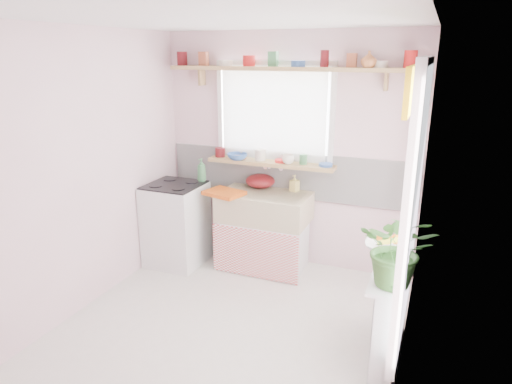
% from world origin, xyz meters
% --- Properties ---
extents(room, '(3.20, 3.20, 3.20)m').
position_xyz_m(room, '(0.66, 0.86, 1.37)').
color(room, white).
rests_on(room, ground).
extents(sink_unit, '(0.95, 0.65, 1.11)m').
position_xyz_m(sink_unit, '(-0.15, 1.29, 0.43)').
color(sink_unit, white).
rests_on(sink_unit, ground).
extents(cooker, '(0.58, 0.58, 0.93)m').
position_xyz_m(cooker, '(-1.10, 1.05, 0.46)').
color(cooker, white).
rests_on(cooker, ground).
extents(radiator_ledge, '(0.22, 0.95, 0.78)m').
position_xyz_m(radiator_ledge, '(1.30, 0.20, 0.40)').
color(radiator_ledge, white).
rests_on(radiator_ledge, ground).
extents(windowsill, '(1.40, 0.22, 0.04)m').
position_xyz_m(windowsill, '(-0.15, 1.48, 1.14)').
color(windowsill, tan).
rests_on(windowsill, room).
extents(pine_shelf, '(2.52, 0.24, 0.04)m').
position_xyz_m(pine_shelf, '(0.00, 1.47, 2.12)').
color(pine_shelf, tan).
rests_on(pine_shelf, room).
extents(shelf_crockery, '(2.47, 0.11, 0.12)m').
position_xyz_m(shelf_crockery, '(-0.02, 1.47, 2.19)').
color(shelf_crockery, '#590F14').
rests_on(shelf_crockery, pine_shelf).
extents(sill_crockery, '(1.35, 0.11, 0.12)m').
position_xyz_m(sill_crockery, '(-0.20, 1.48, 1.21)').
color(sill_crockery, '#590F14').
rests_on(sill_crockery, windowsill).
extents(dish_tray, '(0.45, 0.38, 0.04)m').
position_xyz_m(dish_tray, '(-0.53, 1.10, 0.87)').
color(dish_tray, '#D75813').
rests_on(dish_tray, sink_unit).
extents(colander, '(0.42, 0.42, 0.15)m').
position_xyz_m(colander, '(-0.28, 1.50, 0.92)').
color(colander, '#611014').
rests_on(colander, sink_unit).
extents(jade_plant, '(0.49, 0.43, 0.53)m').
position_xyz_m(jade_plant, '(1.33, -0.09, 1.04)').
color(jade_plant, '#356126').
rests_on(jade_plant, radiator_ledge).
extents(fruit_bowl, '(0.34, 0.34, 0.08)m').
position_xyz_m(fruit_bowl, '(1.21, 0.45, 0.82)').
color(fruit_bowl, silver).
rests_on(fruit_bowl, radiator_ledge).
extents(herb_pot, '(0.10, 0.07, 0.19)m').
position_xyz_m(herb_pot, '(1.33, -0.20, 0.87)').
color(herb_pot, '#336B2A').
rests_on(herb_pot, radiator_ledge).
extents(soap_bottle_sink, '(0.10, 0.11, 0.18)m').
position_xyz_m(soap_bottle_sink, '(0.12, 1.50, 0.94)').
color(soap_bottle_sink, '#D7C25F').
rests_on(soap_bottle_sink, sink_unit).
extents(sill_cup, '(0.13, 0.13, 0.10)m').
position_xyz_m(sill_cup, '(0.06, 1.43, 1.21)').
color(sill_cup, white).
rests_on(sill_cup, windowsill).
extents(sill_bowl, '(0.27, 0.27, 0.07)m').
position_xyz_m(sill_bowl, '(-0.52, 1.42, 1.19)').
color(sill_bowl, '#3664B2').
rests_on(sill_bowl, windowsill).
extents(shelf_vase, '(0.16, 0.16, 0.15)m').
position_xyz_m(shelf_vase, '(0.82, 1.41, 2.21)').
color(shelf_vase, '#B66938').
rests_on(shelf_vase, pine_shelf).
extents(cooker_bottle, '(0.12, 0.12, 0.26)m').
position_xyz_m(cooker_bottle, '(-0.88, 1.27, 1.04)').
color(cooker_bottle, '#40804C').
rests_on(cooker_bottle, cooker).
extents(fruit, '(0.20, 0.14, 0.10)m').
position_xyz_m(fruit, '(1.22, 0.45, 0.88)').
color(fruit, orange).
rests_on(fruit, fruit_bowl).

